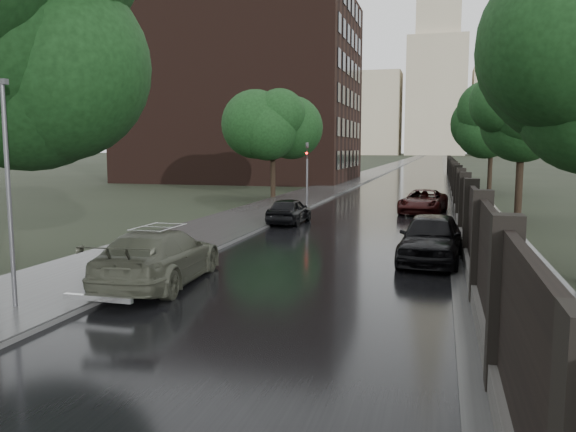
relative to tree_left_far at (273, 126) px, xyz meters
The scene contains 16 objects.
ground 31.49m from the tree_left_far, 75.07° to the right, with size 800.00×800.00×0.00m, color black.
road 160.29m from the tree_left_far, 87.14° to the left, with size 8.00×420.00×0.02m, color black.
sidewalk_left 160.10m from the tree_left_far, 89.28° to the left, with size 4.00×420.00×0.16m, color #2D2D2D.
verge_right 160.65m from the tree_left_far, 85.18° to the left, with size 3.00×420.00×0.08m, color #2D2D2D.
fence_right 13.44m from the tree_left_far, ahead, with size 0.45×75.72×2.70m.
tree_left_far is the anchor object (origin of this frame).
tree_right_b 17.45m from the tree_left_far, 27.30° to the right, with size 4.08×4.08×7.01m.
tree_right_c 18.45m from the tree_left_far, 32.83° to the left, with size 4.08×4.08×7.01m.
lamp_post 28.73m from the tree_left_far, 84.79° to the right, with size 0.25×0.12×5.11m.
traffic_light 6.84m from the tree_left_far, 53.53° to the right, with size 0.16×0.32×4.00m.
brick_building 24.63m from the tree_left_far, 114.44° to the left, with size 24.00×18.00×20.00m, color black.
stalinist_tower 272.14m from the tree_left_far, 88.30° to the left, with size 92.00×30.00×159.00m.
volga_sedan 25.99m from the tree_left_far, 80.10° to the right, with size 2.12×5.20×1.51m, color #454739.
hatchback_left 14.12m from the tree_left_far, 69.85° to the right, with size 1.51×3.76×1.28m, color black.
car_right_near 23.63m from the tree_left_far, 60.58° to the right, with size 1.86×4.62×1.58m, color black.
car_right_far 13.28m from the tree_left_far, 30.57° to the right, with size 2.23×4.84×1.34m, color black.
Camera 1 is at (3.64, -8.61, 3.65)m, focal length 35.00 mm.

